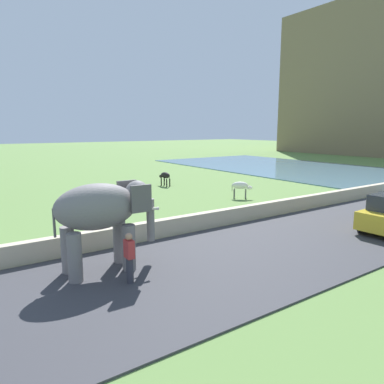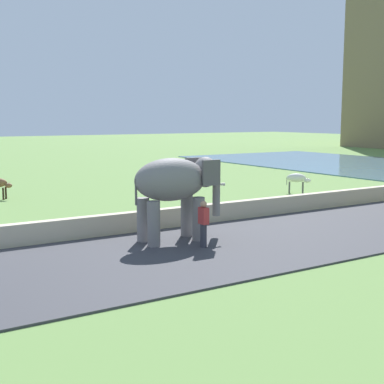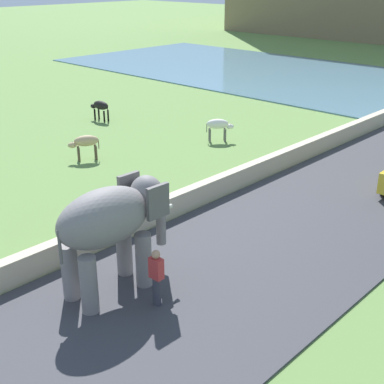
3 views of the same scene
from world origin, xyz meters
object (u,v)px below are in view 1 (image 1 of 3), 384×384
object	(u,v)px
elephant	(104,212)
person_beside_elephant	(129,257)
cow_black	(165,176)
cow_white	(241,186)
cow_tan	(140,190)

from	to	relation	value
elephant	person_beside_elephant	size ratio (longest dim) A/B	2.14
person_beside_elephant	cow_black	bearing A→B (deg)	146.65
elephant	person_beside_elephant	world-z (taller)	elephant
person_beside_elephant	cow_white	world-z (taller)	person_beside_elephant
cow_tan	cow_black	distance (m)	6.91
person_beside_elephant	cow_tan	xyz separation A→B (m)	(-10.76, 5.67, -0.04)
cow_white	cow_black	size ratio (longest dim) A/B	0.88
elephant	cow_tan	world-z (taller)	elephant
person_beside_elephant	cow_white	distance (m)	14.56
cow_white	elephant	bearing A→B (deg)	-60.62
cow_black	cow_tan	bearing A→B (deg)	-43.15
person_beside_elephant	cow_black	world-z (taller)	person_beside_elephant
elephant	cow_black	bearing A→B (deg)	143.59
elephant	cow_white	distance (m)	14.07
cow_tan	cow_white	world-z (taller)	same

